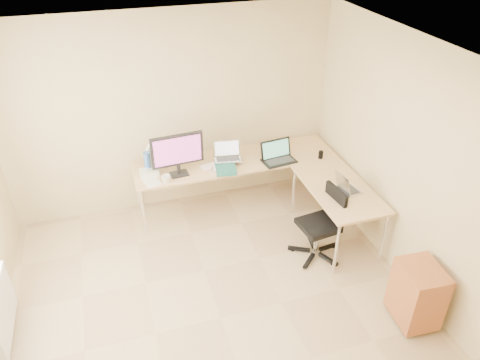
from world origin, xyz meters
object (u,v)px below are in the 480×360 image
object	(u,v)px
laptop_black	(279,152)
water_bottle	(148,163)
monitor	(178,155)
cabinet	(417,294)
laptop_return	(349,183)
keyboard	(217,164)
desk_main	(236,183)
laptop_center	(228,152)
mug	(166,179)
desk_return	(336,212)
office_chair	(319,220)
desk_fan	(155,154)

from	to	relation	value
laptop_black	water_bottle	xyz separation A→B (m)	(-1.65, 0.23, 0.01)
monitor	cabinet	world-z (taller)	monitor
water_bottle	laptop_return	world-z (taller)	water_bottle
keyboard	water_bottle	bearing A→B (deg)	165.61
desk_main	cabinet	distance (m)	2.68
laptop_center	mug	xyz separation A→B (m)	(-0.83, -0.23, -0.12)
desk_return	mug	xyz separation A→B (m)	(-1.93, 0.72, 0.41)
water_bottle	cabinet	xyz separation A→B (m)	(2.24, -2.45, -0.51)
monitor	office_chair	xyz separation A→B (m)	(1.39, -1.10, -0.50)
desk_main	desk_return	world-z (taller)	same
desk_main	desk_fan	bearing A→B (deg)	168.81
mug	water_bottle	xyz separation A→B (m)	(-0.17, 0.30, 0.09)
monitor	water_bottle	world-z (taller)	monitor
water_bottle	office_chair	distance (m)	2.18
desk_return	laptop_center	bearing A→B (deg)	139.29
laptop_black	laptop_center	bearing A→B (deg)	158.88
desk_return	cabinet	size ratio (longest dim) A/B	2.04
office_chair	mug	bearing A→B (deg)	141.32
mug	office_chair	bearing A→B (deg)	-31.29
laptop_return	office_chair	size ratio (longest dim) A/B	0.36
desk_return	office_chair	xyz separation A→B (m)	(-0.36, -0.24, 0.14)
cabinet	laptop_center	bearing A→B (deg)	121.40
keyboard	desk_fan	world-z (taller)	desk_fan
laptop_black	desk_return	bearing A→B (deg)	-67.18
desk_main	mug	distance (m)	1.08
monitor	cabinet	distance (m)	3.04
keyboard	desk_fan	size ratio (longest dim) A/B	1.38
keyboard	water_bottle	size ratio (longest dim) A/B	1.46
mug	laptop_return	size ratio (longest dim) A/B	0.33
water_bottle	cabinet	size ratio (longest dim) A/B	0.45
laptop_return	monitor	bearing A→B (deg)	52.84
desk_main	laptop_return	world-z (taller)	laptop_return
desk_fan	laptop_center	bearing A→B (deg)	-37.64
monitor	laptop_center	world-z (taller)	monitor
desk_main	office_chair	bearing A→B (deg)	-63.54
desk_fan	cabinet	world-z (taller)	desk_fan
desk_main	office_chair	xyz separation A→B (m)	(0.62, -1.24, 0.14)
desk_main	monitor	size ratio (longest dim) A/B	4.14
desk_main	monitor	distance (m)	1.01
office_chair	cabinet	xyz separation A→B (m)	(0.50, -1.20, -0.14)
mug	desk_fan	size ratio (longest dim) A/B	0.35
monitor	laptop_return	size ratio (longest dim) A/B	2.02
laptop_black	laptop_return	bearing A→B (deg)	-66.67
laptop_return	cabinet	bearing A→B (deg)	173.61
keyboard	cabinet	bearing A→B (deg)	-69.06
office_chair	cabinet	distance (m)	1.31
monitor	laptop_return	xyz separation A→B (m)	(1.82, -0.95, -0.17)
cabinet	mug	bearing A→B (deg)	137.84
desk_main	keyboard	xyz separation A→B (m)	(-0.27, -0.06, 0.37)
desk_main	laptop_center	bearing A→B (deg)	-155.22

